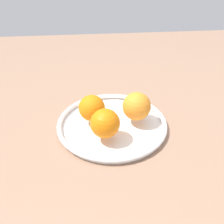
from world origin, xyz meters
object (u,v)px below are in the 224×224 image
orange_center (92,108)px  fruit_bowl (112,124)px  orange_back_right (105,123)px  orange_front_right (137,106)px

orange_center → fruit_bowl: bearing=-17.8°
orange_back_right → orange_center: (-2.94, 7.13, -0.15)cm
orange_back_right → orange_front_right: size_ratio=0.97×
orange_center → orange_front_right: 11.67cm
orange_back_right → fruit_bowl: bearing=68.3°
orange_back_right → orange_front_right: bearing=36.5°
fruit_bowl → orange_center: (-5.11, 1.64, 4.35)cm
fruit_bowl → orange_front_right: orange_front_right is taller
orange_back_right → orange_center: size_ratio=1.04×
orange_front_right → fruit_bowl: bearing=-171.6°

